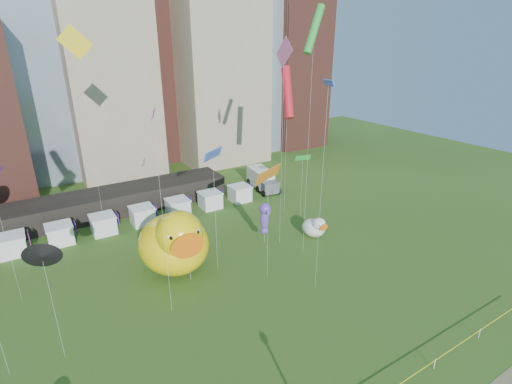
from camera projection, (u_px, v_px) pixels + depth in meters
skyline at (92, 50)px, 64.20m from camera, size 101.00×23.00×68.00m
pavilion at (93, 205)px, 53.36m from camera, size 38.00×6.00×3.20m
vendor_tents at (143, 216)px, 51.31m from camera, size 33.24×2.80×2.40m
big_duck at (175, 242)px, 39.77m from camera, size 7.94×10.27×7.69m
small_duck at (315, 227)px, 47.85m from camera, size 2.70×3.64×2.81m
seahorse_green at (188, 238)px, 37.51m from camera, size 1.41×1.73×6.59m
seahorse_purple at (265, 216)px, 45.51m from camera, size 1.54×1.83×5.20m
box_truck at (262, 179)px, 63.58m from camera, size 3.79×7.68×3.13m
kite_1 at (284, 57)px, 39.00m from camera, size 0.21×3.11×23.36m
kite_3 at (314, 30)px, 35.83m from camera, size 2.75×1.47×26.13m
kite_5 at (328, 89)px, 31.09m from camera, size 0.64×1.63×20.01m
kite_6 at (268, 175)px, 36.09m from camera, size 3.74×2.13×11.81m
kite_8 at (288, 92)px, 49.35m from camera, size 2.50×3.99×19.99m
kite_9 at (153, 117)px, 28.55m from camera, size 1.18×2.13×18.14m
kite_10 at (42, 256)px, 26.58m from camera, size 1.77×0.91×9.93m
kite_11 at (303, 158)px, 50.17m from camera, size 2.16×0.89×9.00m
kite_12 at (76, 46)px, 39.32m from camera, size 3.30×1.10×24.48m
kite_13 at (213, 155)px, 36.96m from camera, size 2.73×2.05×13.19m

